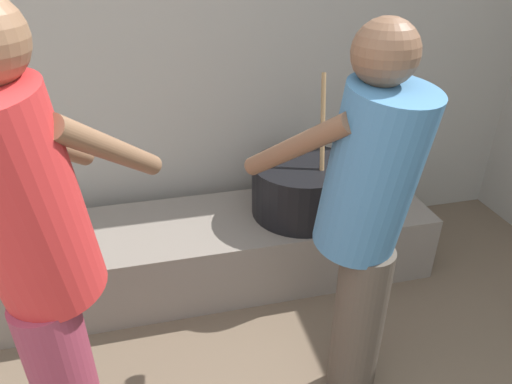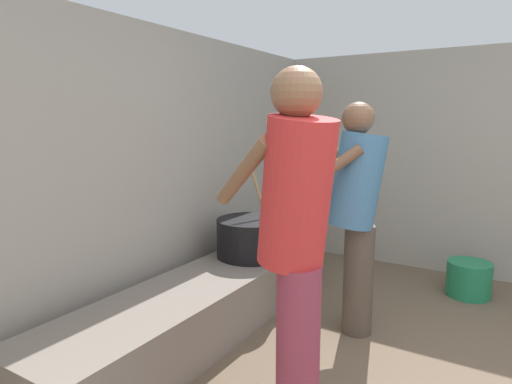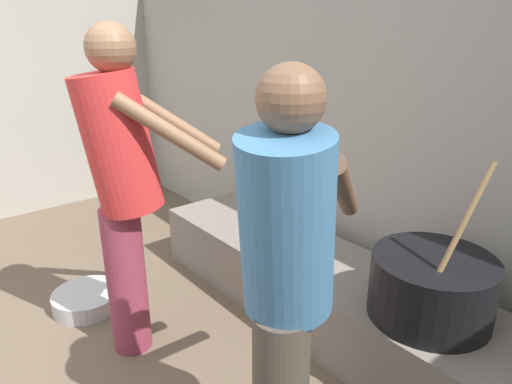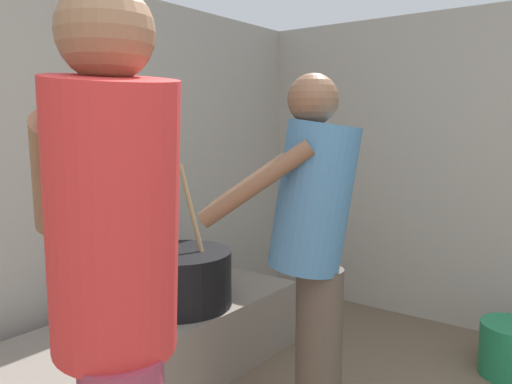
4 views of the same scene
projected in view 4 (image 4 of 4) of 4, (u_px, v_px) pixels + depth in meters
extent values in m
cube|color=slate|center=(87.00, 382.00, 2.27)|extent=(2.61, 0.60, 0.38)
cylinder|color=black|center=(180.00, 278.00, 2.68)|extent=(0.55, 0.55, 0.29)
cylinder|color=#937047|center=(192.00, 212.00, 2.71)|extent=(0.09, 0.25, 0.51)
cylinder|color=red|center=(113.00, 220.00, 1.16)|extent=(0.45, 0.48, 0.68)
sphere|color=brown|center=(106.00, 32.00, 1.12)|extent=(0.22, 0.22, 0.22)
cylinder|color=brown|center=(149.00, 178.00, 1.43)|extent=(0.30, 0.46, 0.37)
cylinder|color=brown|center=(46.00, 182.00, 1.32)|extent=(0.30, 0.46, 0.37)
cylinder|color=#4C4238|center=(319.00, 354.00, 2.15)|extent=(0.20, 0.20, 0.75)
cylinder|color=teal|center=(314.00, 197.00, 2.06)|extent=(0.45, 0.48, 0.64)
sphere|color=brown|center=(313.00, 99.00, 2.01)|extent=(0.21, 0.21, 0.21)
cylinder|color=brown|center=(261.00, 177.00, 2.21)|extent=(0.30, 0.43, 0.35)
cylinder|color=brown|center=(256.00, 184.00, 1.94)|extent=(0.30, 0.43, 0.35)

